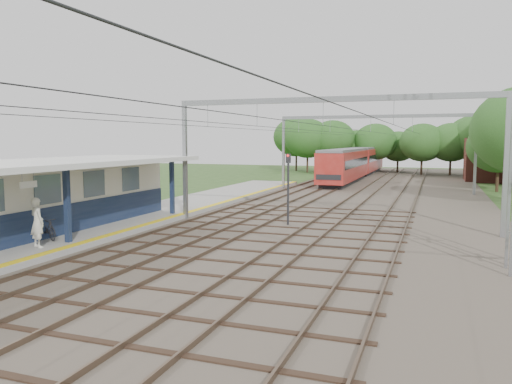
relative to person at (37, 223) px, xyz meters
The scene contains 14 objects.
ground 8.00m from the person, 36.65° to the right, with size 160.00×160.00×0.00m, color #2D4C1E.
ballast_bed 27.35m from the person, 67.80° to the left, with size 18.00×90.00×0.10m, color #473D33.
platform 9.45m from the person, 97.22° to the left, with size 5.00×52.00×0.35m, color gray.
yellow_stripe 9.41m from the person, 83.42° to the left, with size 0.45×52.00×0.01m, color yellow.
station_building 3.50m from the person, 138.08° to the left, with size 3.41×18.00×3.40m.
canopy 2.99m from the person, 138.18° to the left, with size 6.40×20.00×3.44m.
rail_tracks 26.51m from the person, 72.82° to the left, with size 11.80×88.00×0.15m.
catenary_system 23.13m from the person, 64.74° to the left, with size 17.22×88.00×7.00m.
tree_band 53.51m from the person, 79.02° to the left, with size 31.72×30.88×8.82m.
house_far 52.33m from the person, 64.73° to the left, with size 8.00×6.12×8.66m.
person is the anchor object (origin of this frame).
bicycle 1.67m from the person, 119.53° to the left, with size 0.47×1.67×1.01m, color black.
train 47.75m from the person, 83.00° to the left, with size 2.81×34.93×3.69m.
signal_post 12.78m from the person, 52.96° to the left, with size 0.31×0.29×3.99m.
Camera 1 is at (8.91, -11.13, 4.71)m, focal length 35.00 mm.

